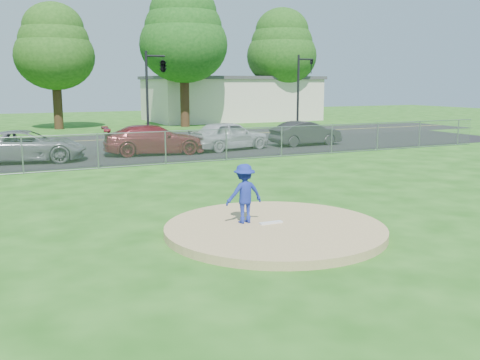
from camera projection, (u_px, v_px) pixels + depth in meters
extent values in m
plane|color=#195111|center=(157.00, 173.00, 21.98)|extent=(120.00, 120.00, 0.00)
cylinder|color=tan|center=(275.00, 229.00, 13.07)|extent=(5.40, 5.40, 0.20)
cube|color=white|center=(271.00, 223.00, 13.22)|extent=(0.60, 0.15, 0.04)
cube|color=gray|center=(144.00, 149.00, 23.63)|extent=(40.00, 0.06, 1.50)
cube|color=black|center=(121.00, 154.00, 27.77)|extent=(50.00, 8.00, 0.01)
cube|color=black|center=(95.00, 140.00, 34.44)|extent=(60.00, 7.00, 0.01)
cube|color=beige|center=(231.00, 100.00, 53.26)|extent=(16.00, 9.00, 4.00)
cube|color=#3F3F42|center=(231.00, 78.00, 52.88)|extent=(16.40, 9.40, 0.30)
cylinder|color=#321F12|center=(58.00, 105.00, 42.58)|extent=(0.72, 0.72, 3.85)
ellipsoid|color=#1D4A13|center=(55.00, 56.00, 41.91)|extent=(6.16, 6.16, 5.24)
ellipsoid|color=#1D4A13|center=(54.00, 42.00, 41.72)|extent=(5.42, 5.42, 4.61)
ellipsoid|color=#1D4A13|center=(53.00, 28.00, 41.52)|extent=(4.68, 4.68, 3.98)
cylinder|color=#331E12|center=(185.00, 100.00, 44.94)|extent=(0.76, 0.76, 4.55)
ellipsoid|color=#144712|center=(184.00, 45.00, 44.14)|extent=(7.28, 7.28, 6.19)
ellipsoid|color=#144712|center=(183.00, 29.00, 43.91)|extent=(6.41, 6.41, 5.45)
ellipsoid|color=#144712|center=(183.00, 13.00, 43.69)|extent=(5.53, 5.53, 4.70)
cylinder|color=#392614|center=(281.00, 99.00, 52.25)|extent=(0.74, 0.74, 4.20)
ellipsoid|color=#184612|center=(282.00, 56.00, 51.52)|extent=(6.72, 6.72, 5.71)
ellipsoid|color=#184612|center=(282.00, 44.00, 51.31)|extent=(5.91, 5.91, 5.03)
ellipsoid|color=#184612|center=(282.00, 31.00, 51.10)|extent=(5.11, 5.11, 4.34)
cylinder|color=black|center=(147.00, 97.00, 33.42)|extent=(0.16, 0.16, 5.60)
cylinder|color=black|center=(155.00, 56.00, 33.23)|extent=(1.20, 0.12, 0.12)
imported|color=black|center=(163.00, 64.00, 33.52)|extent=(0.53, 2.48, 1.00)
cylinder|color=black|center=(298.00, 95.00, 38.04)|extent=(0.16, 0.16, 5.60)
cylinder|color=black|center=(306.00, 59.00, 37.85)|extent=(1.20, 0.12, 0.12)
imported|color=black|center=(311.00, 67.00, 38.14)|extent=(0.16, 0.20, 1.00)
imported|color=navy|center=(244.00, 194.00, 13.19)|extent=(0.96, 0.57, 1.48)
imported|color=slate|center=(27.00, 146.00, 24.83)|extent=(5.66, 3.37, 1.47)
imported|color=maroon|center=(154.00, 140.00, 27.52)|extent=(5.42, 2.75, 1.51)
imported|color=#B9BBBE|center=(229.00, 135.00, 29.40)|extent=(4.94, 2.81, 1.58)
imported|color=#242426|center=(306.00, 133.00, 31.60)|extent=(4.31, 1.62, 1.41)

